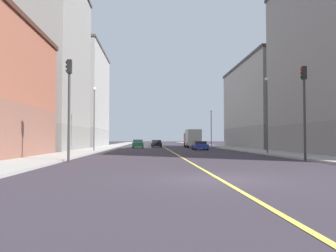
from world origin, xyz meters
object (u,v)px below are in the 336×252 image
at_px(building_left_mid, 270,106).
at_px(street_lamp_left_far, 211,124).
at_px(building_right_distant, 77,98).
at_px(box_truck, 192,138).
at_px(building_right_midblock, 40,64).
at_px(car_yellow, 155,143).
at_px(car_green, 138,144).
at_px(street_lamp_right_near, 94,112).
at_px(traffic_light_left_near, 304,100).
at_px(car_black, 157,144).
at_px(street_lamp_left_near, 267,107).
at_px(car_blue, 200,146).
at_px(traffic_light_right_near, 69,96).

relative_size(building_left_mid, street_lamp_left_far, 3.54).
distance_m(building_right_distant, box_truck, 25.66).
height_order(building_right_midblock, box_truck, building_right_midblock).
height_order(building_right_distant, car_yellow, building_right_distant).
bearing_deg(building_right_midblock, car_yellow, 63.31).
relative_size(car_green, box_truck, 0.62).
bearing_deg(street_lamp_right_near, traffic_light_left_near, -44.74).
bearing_deg(building_right_midblock, car_black, 47.58).
xyz_separation_m(street_lamp_left_near, street_lamp_right_near, (-17.82, 6.27, -0.09)).
height_order(building_right_midblock, street_lamp_left_far, building_right_midblock).
xyz_separation_m(car_blue, car_yellow, (-5.61, 30.57, 0.01)).
height_order(street_lamp_left_far, car_green, street_lamp_left_far).
height_order(building_right_distant, traffic_light_right_near, building_right_distant).
height_order(building_right_midblock, traffic_light_right_near, building_right_midblock).
distance_m(traffic_light_left_near, street_lamp_left_near, 10.44).
distance_m(traffic_light_right_near, street_lamp_left_far, 44.44).
height_order(traffic_light_right_near, street_lamp_right_near, street_lamp_right_near).
xyz_separation_m(building_left_mid, building_right_midblock, (-34.13, -9.14, 4.48)).
height_order(car_blue, car_yellow, car_yellow).
bearing_deg(building_right_distant, street_lamp_left_near, -54.45).
distance_m(traffic_light_left_near, car_black, 41.66).
xyz_separation_m(traffic_light_right_near, box_truck, (12.62, 35.77, -2.66)).
height_order(building_left_mid, car_green, building_left_mid).
bearing_deg(car_blue, street_lamp_right_near, -151.00).
height_order(traffic_light_left_near, street_lamp_left_far, street_lamp_left_far).
bearing_deg(car_blue, car_green, 127.87).
distance_m(street_lamp_right_near, car_green, 19.52).
xyz_separation_m(car_yellow, car_black, (0.01, -14.04, 0.04)).
bearing_deg(building_left_mid, traffic_light_left_near, -105.81).
relative_size(building_right_midblock, building_right_distant, 1.04).
xyz_separation_m(building_right_distant, traffic_light_left_near, (24.96, -46.72, -5.55)).
distance_m(traffic_light_right_near, box_truck, 38.02).
relative_size(building_right_midblock, street_lamp_left_near, 3.07).
height_order(building_right_distant, street_lamp_left_near, building_right_distant).
bearing_deg(car_black, car_green, -121.85).
xyz_separation_m(car_yellow, box_truck, (6.05, -18.75, 1.05)).
xyz_separation_m(car_black, box_truck, (6.03, -4.71, 1.01)).
distance_m(building_left_mid, street_lamp_left_far, 12.24).
height_order(street_lamp_right_near, street_lamp_left_far, street_lamp_right_near).
xyz_separation_m(building_right_midblock, car_blue, (21.32, 0.68, -10.82)).
relative_size(car_blue, car_green, 0.94).
xyz_separation_m(building_right_distant, traffic_light_right_near, (9.14, -46.72, -5.41)).
bearing_deg(traffic_light_right_near, car_green, 84.56).
height_order(street_lamp_right_near, car_black, street_lamp_right_near).
relative_size(building_left_mid, street_lamp_left_near, 3.21).
xyz_separation_m(building_right_midblock, traffic_light_right_near, (9.14, -23.26, -7.11)).
bearing_deg(street_lamp_left_near, building_right_midblock, 153.62).
xyz_separation_m(building_right_midblock, box_truck, (21.76, 12.50, -9.77)).
bearing_deg(street_lamp_left_near, car_green, 118.40).
relative_size(building_right_distant, traffic_light_right_near, 3.26).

